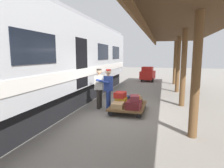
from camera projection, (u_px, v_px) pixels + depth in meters
ground_plane at (130, 113)px, 7.52m from camera, size 60.00×60.00×0.00m
platform_canopy at (189, 25)px, 6.52m from camera, size 3.20×18.06×3.56m
train_car at (50, 60)px, 8.13m from camera, size 3.02×16.31×4.00m
luggage_cart at (128, 106)px, 7.74m from camera, size 1.33×1.87×0.28m
suitcase_yellow_case at (121, 101)px, 7.79m from camera, size 0.45×0.48×0.29m
suitcase_maroon_trunk at (134, 105)px, 7.15m from camera, size 0.55×0.62×0.29m
suitcase_brown_leather at (137, 100)px, 8.13m from camera, size 0.50×0.59×0.20m
suitcase_navy_fabric at (124, 99)px, 8.29m from camera, size 0.45×0.63×0.22m
suitcase_cream_canvas at (136, 103)px, 7.64m from camera, size 0.41×0.49×0.23m
suitcase_tan_vintage at (118, 105)px, 7.31m from camera, size 0.45×0.61×0.20m
suitcase_burgundy_valise at (134, 98)px, 7.10m from camera, size 0.41×0.52×0.22m
suitcase_orange_carryall at (136, 97)px, 7.64m from camera, size 0.38×0.47×0.18m
suitcase_red_plastic at (120, 95)px, 7.72m from camera, size 0.45×0.53×0.23m
porter_in_overalls at (108, 88)px, 7.87m from camera, size 0.70×0.48×1.70m
porter_by_door at (100, 87)px, 8.11m from camera, size 0.68×0.44×1.70m
baggage_tug at (148, 74)px, 16.86m from camera, size 1.30×1.82×1.30m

